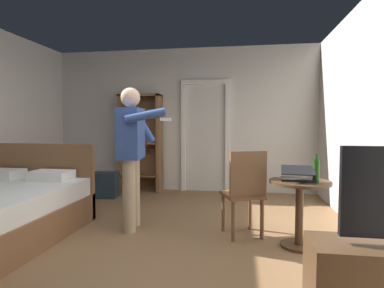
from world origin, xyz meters
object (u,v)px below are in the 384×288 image
at_px(bottle_on_table, 316,170).
at_px(suitcase_dark, 102,185).
at_px(laptop, 297,176).
at_px(wooden_chair, 245,190).
at_px(side_table, 299,202).
at_px(person_blue_shirt, 132,147).
at_px(bookshelf, 141,140).

distance_m(bottle_on_table, suitcase_dark, 3.74).
relative_size(laptop, suitcase_dark, 0.67).
bearing_deg(laptop, wooden_chair, 155.17).
bearing_deg(side_table, suitcase_dark, 148.92).
relative_size(bottle_on_table, wooden_chair, 0.29).
distance_m(laptop, wooden_chair, 0.62).
bearing_deg(laptop, bottle_on_table, -12.00).
bearing_deg(suitcase_dark, laptop, -38.01).
xyz_separation_m(laptop, wooden_chair, (-0.53, 0.24, -0.21)).
bearing_deg(person_blue_shirt, side_table, -8.70).
relative_size(laptop, wooden_chair, 0.36).
bearing_deg(wooden_chair, suitcase_dark, 146.63).
height_order(bookshelf, bottle_on_table, bookshelf).
height_order(bookshelf, laptop, bookshelf).
xyz_separation_m(bottle_on_table, wooden_chair, (-0.70, 0.28, -0.28)).
bearing_deg(bottle_on_table, laptop, 168.00).
xyz_separation_m(side_table, bottle_on_table, (0.14, -0.08, 0.35)).
xyz_separation_m(bookshelf, person_blue_shirt, (0.61, -2.20, 0.01)).
xyz_separation_m(bookshelf, side_table, (2.53, -2.49, -0.52)).
bearing_deg(bookshelf, suitcase_dark, -126.28).
distance_m(bookshelf, person_blue_shirt, 2.28).
bearing_deg(bottle_on_table, person_blue_shirt, 169.72).
bearing_deg(person_blue_shirt, bottle_on_table, -10.28).
bearing_deg(suitcase_dark, side_table, -37.12).
bearing_deg(wooden_chair, laptop, -24.83).
relative_size(bottle_on_table, person_blue_shirt, 0.17).
xyz_separation_m(bookshelf, suitcase_dark, (-0.49, -0.67, -0.77)).
bearing_deg(person_blue_shirt, wooden_chair, -3.93).
distance_m(side_table, laptop, 0.29).
height_order(laptop, person_blue_shirt, person_blue_shirt).
distance_m(wooden_chair, suitcase_dark, 2.97).
xyz_separation_m(wooden_chair, person_blue_shirt, (-1.36, 0.09, 0.46)).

